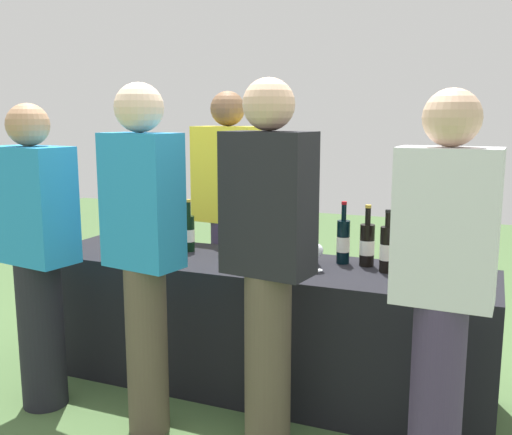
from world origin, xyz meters
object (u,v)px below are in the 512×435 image
at_px(wine_bottle_5, 343,241).
at_px(guest_0, 36,249).
at_px(wine_bottle_4, 312,244).
at_px(guest_1, 144,246).
at_px(guest_3, 443,282).
at_px(wine_bottle_2, 228,236).
at_px(wine_glass_0, 119,239).
at_px(wine_bottle_1, 189,233).
at_px(guest_2, 268,254).
at_px(server_pouring, 229,210).
at_px(wine_glass_2, 316,251).
at_px(wine_bottle_0, 160,231).
at_px(wine_bottle_6, 367,244).
at_px(wine_bottle_3, 299,239).
at_px(menu_board, 424,297).
at_px(wine_bottle_7, 387,249).
at_px(wine_glass_1, 285,251).

height_order(wine_bottle_5, guest_0, guest_0).
distance_m(wine_bottle_4, guest_1, 0.95).
bearing_deg(wine_bottle_4, guest_3, -43.54).
height_order(wine_bottle_2, wine_glass_0, wine_bottle_2).
bearing_deg(guest_0, wine_glass_0, 82.04).
height_order(wine_bottle_1, wine_bottle_4, wine_bottle_1).
xyz_separation_m(wine_bottle_4, guest_2, (-0.01, -0.65, 0.09)).
xyz_separation_m(wine_bottle_1, guest_0, (-0.48, -0.73, 0.01)).
height_order(wine_bottle_2, server_pouring, server_pouring).
bearing_deg(wine_glass_2, wine_bottle_4, 114.71).
relative_size(wine_bottle_5, wine_glass_0, 2.66).
bearing_deg(wine_bottle_5, wine_bottle_1, -176.28).
relative_size(wine_bottle_0, wine_glass_2, 2.10).
bearing_deg(wine_bottle_6, server_pouring, 157.65).
distance_m(wine_bottle_2, wine_glass_2, 0.57).
height_order(wine_bottle_6, server_pouring, server_pouring).
bearing_deg(wine_glass_2, wine_bottle_5, 66.38).
relative_size(wine_bottle_5, server_pouring, 0.20).
bearing_deg(wine_bottle_3, menu_board, 50.82).
distance_m(wine_bottle_4, guest_3, 1.01).
bearing_deg(wine_bottle_7, wine_bottle_6, 142.68).
height_order(wine_bottle_4, wine_bottle_7, wine_bottle_7).
bearing_deg(guest_2, wine_bottle_5, 85.92).
relative_size(wine_bottle_5, guest_0, 0.22).
relative_size(server_pouring, guest_3, 1.04).
bearing_deg(wine_bottle_1, wine_glass_1, -17.09).
bearing_deg(wine_bottle_4, wine_bottle_7, -4.47).
distance_m(wine_bottle_0, menu_board, 1.76).
relative_size(wine_bottle_5, guest_3, 0.21).
bearing_deg(wine_glass_1, wine_bottle_6, 35.28).
height_order(wine_bottle_3, wine_glass_1, wine_bottle_3).
distance_m(wine_bottle_0, server_pouring, 0.53).
distance_m(wine_bottle_5, guest_0, 1.61).
relative_size(wine_glass_1, menu_board, 0.20).
bearing_deg(wine_bottle_3, wine_bottle_7, -9.40).
height_order(wine_bottle_6, wine_bottle_7, wine_bottle_6).
xyz_separation_m(wine_glass_2, guest_2, (-0.07, -0.51, 0.09)).
relative_size(server_pouring, guest_0, 1.06).
xyz_separation_m(wine_glass_1, guest_0, (-1.17, -0.52, 0.02)).
height_order(wine_bottle_4, guest_3, guest_3).
bearing_deg(wine_bottle_2, wine_bottle_5, 7.59).
xyz_separation_m(wine_bottle_4, wine_bottle_5, (0.15, 0.07, 0.02)).
height_order(wine_bottle_3, wine_bottle_7, wine_bottle_3).
bearing_deg(wine_glass_0, menu_board, 32.72).
bearing_deg(wine_glass_1, wine_bottle_1, 162.91).
height_order(wine_glass_2, guest_3, guest_3).
relative_size(wine_bottle_7, guest_1, 0.20).
bearing_deg(wine_bottle_2, wine_glass_0, -160.85).
xyz_separation_m(wine_bottle_4, wine_glass_0, (-1.10, -0.23, -0.02)).
height_order(wine_glass_2, guest_1, guest_1).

